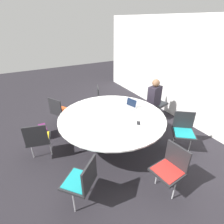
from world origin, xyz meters
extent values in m
plane|color=black|center=(0.00, 0.00, 0.00)|extent=(16.00, 16.00, 0.00)
cube|color=silver|center=(0.00, 2.31, 1.35)|extent=(8.00, 0.06, 2.70)
cube|color=white|center=(0.00, 2.28, 1.55)|extent=(1.80, 0.01, 1.30)
cylinder|color=#333333|center=(0.00, 0.00, 0.01)|extent=(0.58, 0.58, 0.02)
cylinder|color=#333333|center=(0.00, 0.00, 0.37)|extent=(0.16, 0.16, 0.70)
cylinder|color=white|center=(0.00, 0.00, 0.73)|extent=(2.26, 2.26, 0.03)
cube|color=#262628|center=(-0.48, 1.76, 0.45)|extent=(0.52, 0.53, 0.04)
cube|color=#4C5156|center=(-0.48, 1.76, 0.47)|extent=(0.46, 0.47, 0.01)
cube|color=#262628|center=(-0.67, 1.71, 0.67)|extent=(0.14, 0.41, 0.40)
cylinder|color=silver|center=(-0.52, 1.94, 0.21)|extent=(0.02, 0.02, 0.43)
cylinder|color=silver|center=(-0.43, 1.59, 0.21)|extent=(0.02, 0.02, 0.43)
cube|color=#262628|center=(-1.43, 0.54, 0.45)|extent=(0.56, 0.55, 0.04)
cube|color=teal|center=(-1.43, 0.54, 0.47)|extent=(0.49, 0.48, 0.01)
cube|color=#262628|center=(-1.50, 0.36, 0.67)|extent=(0.40, 0.18, 0.40)
cylinder|color=silver|center=(-1.59, 0.61, 0.21)|extent=(0.02, 0.02, 0.43)
cylinder|color=silver|center=(-1.26, 0.48, 0.21)|extent=(0.02, 0.02, 0.43)
cube|color=#262628|center=(-1.32, -0.76, 0.45)|extent=(0.59, 0.58, 0.04)
cube|color=#E04C1E|center=(-1.32, -0.76, 0.47)|extent=(0.52, 0.51, 0.01)
cube|color=#262628|center=(-1.22, -0.93, 0.67)|extent=(0.38, 0.24, 0.40)
cylinder|color=silver|center=(-1.48, -0.85, 0.21)|extent=(0.02, 0.02, 0.43)
cylinder|color=silver|center=(-1.16, -0.67, 0.21)|extent=(0.02, 0.02, 0.43)
cube|color=#262628|center=(-0.36, -1.48, 0.45)|extent=(0.51, 0.53, 0.04)
cube|color=gold|center=(-0.36, -1.48, 0.47)|extent=(0.45, 0.46, 0.01)
cube|color=#262628|center=(-0.17, -1.53, 0.67)|extent=(0.13, 0.41, 0.40)
cylinder|color=silver|center=(-0.40, -1.66, 0.21)|extent=(0.02, 0.02, 0.43)
cylinder|color=silver|center=(-0.32, -1.31, 0.21)|extent=(0.02, 0.02, 0.43)
cube|color=#262628|center=(1.02, -1.13, 0.45)|extent=(0.61, 0.61, 0.04)
cube|color=teal|center=(1.02, -1.13, 0.47)|extent=(0.53, 0.54, 0.01)
cube|color=#262628|center=(1.17, -1.00, 0.67)|extent=(0.30, 0.33, 0.40)
cylinder|color=silver|center=(1.14, -1.27, 0.21)|extent=(0.02, 0.02, 0.43)
cylinder|color=silver|center=(0.90, -1.00, 0.21)|extent=(0.02, 0.02, 0.43)
cube|color=#262628|center=(1.52, 0.16, 0.45)|extent=(0.48, 0.46, 0.04)
cube|color=red|center=(1.52, 0.16, 0.47)|extent=(0.42, 0.41, 0.01)
cube|color=#262628|center=(1.50, 0.35, 0.67)|extent=(0.42, 0.07, 0.40)
cylinder|color=silver|center=(1.70, 0.18, 0.21)|extent=(0.02, 0.02, 0.43)
cylinder|color=silver|center=(1.34, 0.14, 0.21)|extent=(0.02, 0.02, 0.43)
cube|color=#262628|center=(0.92, 1.22, 0.45)|extent=(0.60, 0.60, 0.04)
cube|color=teal|center=(0.92, 1.22, 0.47)|extent=(0.53, 0.53, 0.01)
cube|color=#262628|center=(0.76, 1.34, 0.67)|extent=(0.28, 0.35, 0.40)
cylinder|color=silver|center=(1.02, 1.36, 0.21)|extent=(0.02, 0.02, 0.43)
cylinder|color=silver|center=(0.81, 1.08, 0.21)|extent=(0.02, 0.02, 0.43)
cylinder|color=#231E28|center=(-0.34, 1.64, 0.23)|extent=(0.10, 0.10, 0.47)
cylinder|color=#231E28|center=(-0.29, 1.47, 0.23)|extent=(0.10, 0.10, 0.47)
cube|color=#231E28|center=(-0.41, 1.53, 0.74)|extent=(0.31, 0.41, 0.55)
sphere|color=brown|center=(-0.41, 1.53, 1.12)|extent=(0.20, 0.20, 0.20)
cube|color=#99999E|center=(-0.14, 0.51, 0.76)|extent=(0.34, 0.28, 0.02)
cube|color=#99999E|center=(-0.17, 0.61, 0.87)|extent=(0.30, 0.13, 0.20)
cube|color=black|center=(-0.16, 0.61, 0.87)|extent=(0.27, 0.11, 0.17)
cylinder|color=white|center=(0.40, 0.52, 0.79)|extent=(0.07, 0.07, 0.08)
cube|color=black|center=(0.50, 0.32, 0.75)|extent=(0.15, 0.14, 0.01)
cube|color=#661E56|center=(-1.06, -1.33, 0.14)|extent=(0.36, 0.16, 0.28)
camera|label=1|loc=(2.84, -1.56, 2.58)|focal=28.00mm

